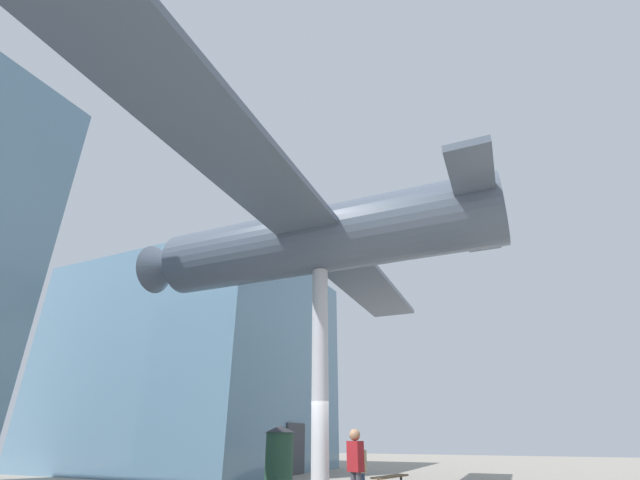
# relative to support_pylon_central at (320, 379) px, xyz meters

# --- Properties ---
(glass_pavilion_right) EXTENTS (11.36, 13.81, 11.48)m
(glass_pavilion_right) POSITION_rel_support_pylon_central_xyz_m (9.88, 12.87, 2.38)
(glass_pavilion_right) COLOR #60849E
(glass_pavilion_right) RESTS_ON ground_plane
(support_pylon_central) EXTENTS (0.45, 0.45, 6.13)m
(support_pylon_central) POSITION_rel_support_pylon_central_xyz_m (0.00, 0.00, 0.00)
(support_pylon_central) COLOR #B7B7BC
(support_pylon_central) RESTS_ON ground_plane
(suspended_airplane) EXTENTS (18.62, 12.18, 2.84)m
(suspended_airplane) POSITION_rel_support_pylon_central_xyz_m (-0.01, 0.29, 4.09)
(suspended_airplane) COLOR #4C5666
(suspended_airplane) RESTS_ON support_pylon_central
(visitor_person) EXTENTS (0.37, 0.46, 1.85)m
(visitor_person) POSITION_rel_support_pylon_central_xyz_m (0.30, -0.82, -1.99)
(visitor_person) COLOR #383842
(visitor_person) RESTS_ON ground_plane
(visitor_second) EXTENTS (0.41, 0.24, 1.56)m
(visitor_second) POSITION_rel_support_pylon_central_xyz_m (2.05, -0.31, -2.18)
(visitor_second) COLOR #2D3D56
(visitor_second) RESTS_ON ground_plane
(plaza_bench) EXTENTS (1.93, 0.78, 0.50)m
(plaza_bench) POSITION_rel_support_pylon_central_xyz_m (4.78, -0.32, -2.63)
(plaza_bench) COLOR brown
(plaza_bench) RESTS_ON ground_plane
(info_kiosk) EXTENTS (1.19, 1.19, 2.07)m
(info_kiosk) POSITION_rel_support_pylon_central_xyz_m (4.74, 3.90, -2.00)
(info_kiosk) COLOR #234733
(info_kiosk) RESTS_ON ground_plane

